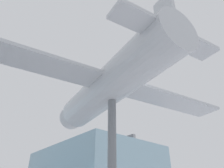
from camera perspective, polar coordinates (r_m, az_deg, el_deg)
name	(u,v)px	position (r m, az deg, el deg)	size (l,w,h in m)	color
support_pylon_central	(112,165)	(11.00, 0.00, -20.42)	(0.44, 0.44, 6.68)	slate
suspended_airplane	(109,86)	(12.69, -0.68, -0.52)	(16.82, 12.22, 3.41)	#B2B7BC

